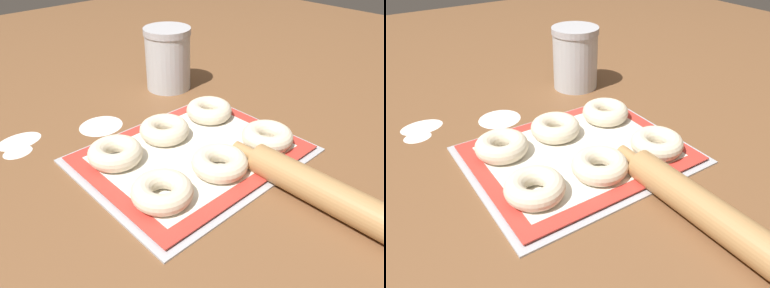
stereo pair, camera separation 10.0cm
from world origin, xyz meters
TOP-DOWN VIEW (x-y plane):
  - ground_plane at (0.00, 0.00)m, footprint 2.80×2.80m
  - baking_tray at (-0.00, -0.01)m, footprint 0.42×0.33m
  - baking_mat at (-0.00, -0.01)m, footprint 0.39×0.31m
  - bagel_front_left at (-0.13, -0.08)m, footprint 0.10×0.10m
  - bagel_front_center at (-0.01, -0.09)m, footprint 0.10×0.10m
  - bagel_front_right at (0.13, -0.09)m, footprint 0.10×0.10m
  - bagel_back_left at (-0.13, 0.06)m, footprint 0.10×0.10m
  - bagel_back_center at (-0.01, 0.06)m, footprint 0.10×0.10m
  - bagel_back_right at (0.12, 0.06)m, footprint 0.10×0.10m
  - flour_canister at (0.18, 0.27)m, footprint 0.12×0.12m
  - rolling_pin at (0.06, -0.27)m, footprint 0.06×0.39m
  - flour_patch_near at (-0.07, 0.21)m, footprint 0.10×0.09m
  - flour_patch_far at (-0.25, 0.23)m, footprint 0.06×0.05m
  - flour_patch_side at (-0.23, 0.27)m, footprint 0.09×0.06m

SIDE VIEW (x-z plane):
  - ground_plane at x=0.00m, z-range 0.00..0.00m
  - flour_patch_near at x=-0.07m, z-range 0.00..0.00m
  - flour_patch_far at x=-0.25m, z-range 0.00..0.00m
  - flour_patch_side at x=-0.23m, z-range 0.00..0.00m
  - baking_tray at x=0.00m, z-range 0.00..0.01m
  - baking_mat at x=0.00m, z-range 0.01..0.01m
  - rolling_pin at x=0.06m, z-range 0.00..0.06m
  - bagel_front_left at x=-0.13m, z-range 0.01..0.05m
  - bagel_front_center at x=-0.01m, z-range 0.01..0.05m
  - bagel_front_right at x=0.13m, z-range 0.01..0.05m
  - bagel_back_left at x=-0.13m, z-range 0.01..0.05m
  - bagel_back_center at x=-0.01m, z-range 0.01..0.05m
  - bagel_back_right at x=0.12m, z-range 0.01..0.05m
  - flour_canister at x=0.18m, z-range 0.00..0.16m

